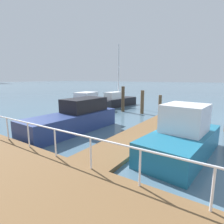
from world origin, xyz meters
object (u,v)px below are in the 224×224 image
Objects in this scene: moored_boat_0 at (90,106)px; moored_boat_3 at (117,101)px; moored_boat_2 at (182,137)px; moored_boat_5 at (75,118)px.

moored_boat_0 is 5.72m from moored_boat_3.
moored_boat_2 is 0.72× the size of moored_boat_3.
moored_boat_0 is 0.84× the size of moored_boat_5.
moored_boat_2 is (-4.52, -9.06, 0.03)m from moored_boat_0.
moored_boat_5 is (0.10, 6.54, -0.01)m from moored_boat_2.
moored_boat_3 is (10.20, 9.70, -0.11)m from moored_boat_2.
moored_boat_2 reaches higher than moored_boat_0.
moored_boat_2 is at bearing -136.44° from moored_boat_3.
moored_boat_3 reaches higher than moored_boat_2.
moored_boat_5 is (-4.42, -2.52, 0.02)m from moored_boat_0.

